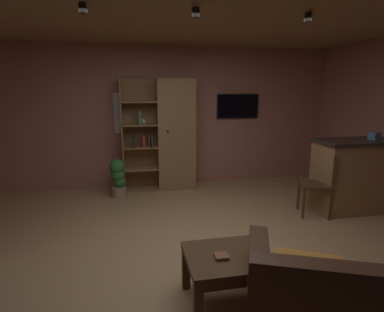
# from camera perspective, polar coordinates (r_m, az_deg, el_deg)

# --- Properties ---
(floor) EXTENTS (6.33, 5.48, 0.02)m
(floor) POSITION_cam_1_polar(r_m,az_deg,el_deg) (3.60, 1.31, -18.11)
(floor) COLOR tan
(floor) RESTS_ON ground
(wall_back) EXTENTS (6.45, 0.06, 2.58)m
(wall_back) POSITION_cam_1_polar(r_m,az_deg,el_deg) (5.86, -4.55, 7.15)
(wall_back) COLOR #AD7060
(wall_back) RESTS_ON ground
(ceiling) EXTENTS (6.33, 5.48, 0.02)m
(ceiling) POSITION_cam_1_polar(r_m,az_deg,el_deg) (3.20, 1.56, 26.36)
(ceiling) COLOR #8E6B47
(window_pane_back) EXTENTS (0.78, 0.01, 0.72)m
(window_pane_back) POSITION_cam_1_polar(r_m,az_deg,el_deg) (5.78, -10.30, 7.84)
(window_pane_back) COLOR white
(bookshelf_cabinet) EXTENTS (1.29, 0.41, 1.99)m
(bookshelf_cabinet) POSITION_cam_1_polar(r_m,az_deg,el_deg) (5.63, -3.92, 3.83)
(bookshelf_cabinet) COLOR #997047
(bookshelf_cabinet) RESTS_ON ground
(kitchen_bar_counter) EXTENTS (1.48, 0.62, 1.08)m
(kitchen_bar_counter) POSITION_cam_1_polar(r_m,az_deg,el_deg) (5.33, 28.89, -3.05)
(kitchen_bar_counter) COLOR #997047
(kitchen_bar_counter) RESTS_ON ground
(tissue_box) EXTENTS (0.14, 0.14, 0.11)m
(tissue_box) POSITION_cam_1_polar(r_m,az_deg,el_deg) (5.27, 30.55, 3.21)
(tissue_box) COLOR #598CBF
(tissue_box) RESTS_ON kitchen_bar_counter
(coffee_table) EXTENTS (0.69, 0.61, 0.45)m
(coffee_table) POSITION_cam_1_polar(r_m,az_deg,el_deg) (2.79, 6.40, -19.21)
(coffee_table) COLOR #4C331E
(coffee_table) RESTS_ON ground
(table_book_0) EXTENTS (0.12, 0.11, 0.03)m
(table_book_0) POSITION_cam_1_polar(r_m,az_deg,el_deg) (2.69, 5.46, -17.94)
(table_book_0) COLOR brown
(table_book_0) RESTS_ON coffee_table
(dining_chair) EXTENTS (0.53, 0.53, 0.92)m
(dining_chair) POSITION_cam_1_polar(r_m,az_deg,el_deg) (4.82, 22.74, -4.12)
(dining_chair) COLOR #4C331E
(dining_chair) RESTS_ON ground
(potted_floor_plant) EXTENTS (0.26, 0.26, 0.66)m
(potted_floor_plant) POSITION_cam_1_polar(r_m,az_deg,el_deg) (5.39, -13.46, -3.76)
(potted_floor_plant) COLOR #9E896B
(potted_floor_plant) RESTS_ON ground
(wall_mounted_tv) EXTENTS (0.82, 0.06, 0.46)m
(wall_mounted_tv) POSITION_cam_1_polar(r_m,az_deg,el_deg) (6.10, 8.42, 9.10)
(wall_mounted_tv) COLOR black
(track_light_spot_1) EXTENTS (0.07, 0.07, 0.09)m
(track_light_spot_1) POSITION_cam_1_polar(r_m,az_deg,el_deg) (3.17, -19.50, 24.37)
(track_light_spot_1) COLOR black
(track_light_spot_2) EXTENTS (0.07, 0.07, 0.09)m
(track_light_spot_2) POSITION_cam_1_polar(r_m,az_deg,el_deg) (3.18, 0.68, 24.97)
(track_light_spot_2) COLOR black
(track_light_spot_3) EXTENTS (0.07, 0.07, 0.09)m
(track_light_spot_3) POSITION_cam_1_polar(r_m,az_deg,el_deg) (3.57, 20.60, 22.84)
(track_light_spot_3) COLOR black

